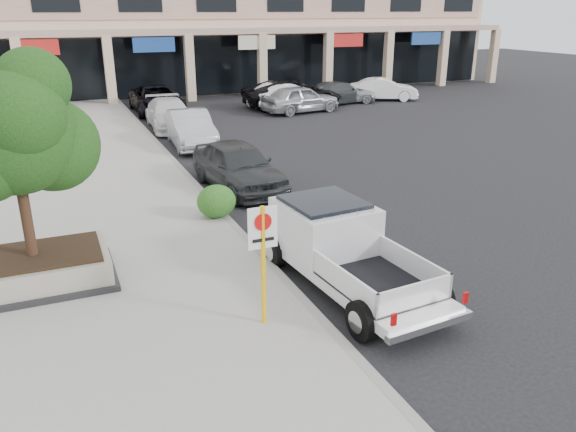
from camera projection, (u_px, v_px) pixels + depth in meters
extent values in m
plane|color=black|center=(355.00, 280.00, 12.50)|extent=(120.00, 120.00, 0.00)
cube|color=gray|center=(76.00, 223.00, 15.63)|extent=(8.00, 52.00, 0.15)
cube|color=gray|center=(213.00, 205.00, 17.08)|extent=(0.20, 52.00, 0.15)
cube|color=#C9A68D|center=(230.00, 25.00, 43.22)|extent=(40.00, 10.00, 9.00)
cube|color=tan|center=(257.00, 31.00, 38.03)|extent=(40.00, 2.20, 0.35)
cube|color=#C9A68D|center=(493.00, 56.00, 45.41)|extent=(0.55, 0.55, 4.20)
cube|color=black|center=(253.00, 64.00, 39.73)|extent=(39.20, 0.08, 3.90)
cube|color=black|center=(37.00, 280.00, 12.01)|extent=(3.20, 2.20, 0.12)
cube|color=gray|center=(35.00, 267.00, 11.90)|extent=(3.00, 2.00, 0.50)
cube|color=black|center=(33.00, 255.00, 11.80)|extent=(2.70, 1.70, 0.06)
cylinder|color=black|center=(24.00, 205.00, 11.41)|extent=(0.22, 0.22, 2.20)
sphere|color=#0E340E|center=(12.00, 132.00, 10.89)|extent=(2.50, 2.50, 2.50)
sphere|color=#0E340E|center=(53.00, 145.00, 11.54)|extent=(1.90, 1.90, 1.90)
cylinder|color=yellow|center=(263.00, 266.00, 10.13)|extent=(0.09, 0.09, 2.30)
cube|color=white|center=(263.00, 228.00, 9.87)|extent=(0.55, 0.03, 0.78)
cylinder|color=red|center=(263.00, 222.00, 9.80)|extent=(0.32, 0.02, 0.32)
ellipsoid|color=#154B16|center=(216.00, 201.00, 15.68)|extent=(1.10, 0.99, 0.93)
imported|color=#292C2D|center=(238.00, 166.00, 18.56)|extent=(2.34, 4.83, 1.59)
imported|color=#ACAFB5|center=(190.00, 129.00, 24.44)|extent=(1.91, 4.77, 1.54)
imported|color=silver|center=(170.00, 114.00, 28.06)|extent=(2.32, 5.15, 1.46)
imported|color=black|center=(157.00, 99.00, 32.31)|extent=(2.66, 5.64, 1.56)
imported|color=#9B9FA2|center=(301.00, 99.00, 32.45)|extent=(4.89, 2.58, 1.58)
imported|color=silver|center=(284.00, 95.00, 33.94)|extent=(4.90, 3.12, 1.52)
imported|color=#2F3234|center=(338.00, 93.00, 35.51)|extent=(5.21, 3.31, 1.41)
imported|color=black|center=(292.00, 94.00, 34.16)|extent=(6.27, 3.33, 1.68)
imported|color=#A5A9AD|center=(345.00, 92.00, 35.97)|extent=(4.19, 2.73, 1.33)
imported|color=white|center=(384.00, 89.00, 36.91)|extent=(4.58, 3.19, 1.43)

